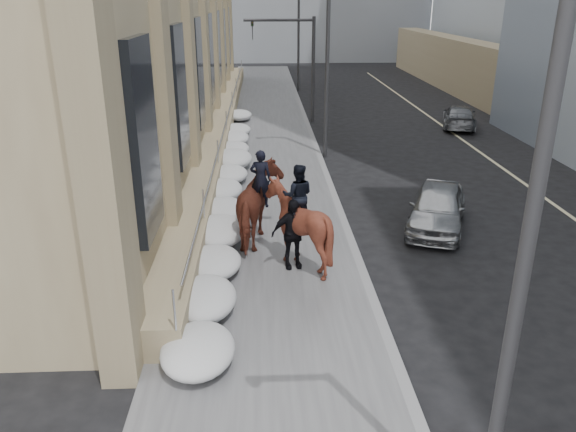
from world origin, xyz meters
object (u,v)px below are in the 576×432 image
object	(u,v)px
pedestrian	(292,234)
car_grey	(459,116)
car_silver	(437,207)
mounted_horse_left	(260,204)
mounted_horse_right	(298,222)

from	to	relation	value
pedestrian	car_grey	size ratio (longest dim) A/B	0.45
car_silver	car_grey	size ratio (longest dim) A/B	0.96
mounted_horse_left	car_grey	bearing A→B (deg)	-118.88
mounted_horse_left	car_silver	xyz separation A→B (m)	(5.70, 1.10, -0.60)
mounted_horse_right	pedestrian	bearing A→B (deg)	51.09
mounted_horse_left	pedestrian	xyz separation A→B (m)	(0.87, -1.73, -0.22)
pedestrian	car_silver	xyz separation A→B (m)	(4.84, 2.83, -0.38)
pedestrian	car_silver	bearing A→B (deg)	18.87
mounted_horse_right	car_grey	world-z (taller)	mounted_horse_right
mounted_horse_left	mounted_horse_right	world-z (taller)	mounted_horse_right
car_silver	car_grey	xyz separation A→B (m)	(5.71, 14.86, -0.08)
mounted_horse_left	pedestrian	bearing A→B (deg)	123.33
mounted_horse_left	car_silver	size ratio (longest dim) A/B	0.68
car_silver	car_grey	world-z (taller)	car_silver
car_silver	mounted_horse_right	bearing A→B (deg)	-129.17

